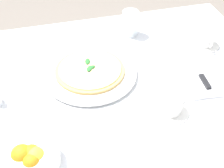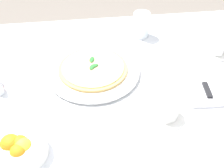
% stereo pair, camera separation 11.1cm
% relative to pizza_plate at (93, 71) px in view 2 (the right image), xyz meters
% --- Properties ---
extents(dining_table, '(1.19, 1.19, 0.73)m').
position_rel_pizza_plate_xyz_m(dining_table, '(-0.19, -0.12, -0.13)').
color(dining_table, white).
rests_on(dining_table, ground_plane).
extents(pizza_plate, '(0.35, 0.35, 0.02)m').
position_rel_pizza_plate_xyz_m(pizza_plate, '(0.00, 0.00, 0.00)').
color(pizza_plate, white).
rests_on(pizza_plate, dining_table).
extents(pizza, '(0.26, 0.26, 0.02)m').
position_rel_pizza_plate_xyz_m(pizza, '(0.00, -0.00, 0.01)').
color(pizza, '#DBAD60').
rests_on(pizza, pizza_plate).
extents(coffee_cup_back_corner, '(0.13, 0.13, 0.07)m').
position_rel_pizza_plate_xyz_m(coffee_cup_back_corner, '(0.07, -0.51, 0.02)').
color(coffee_cup_back_corner, white).
rests_on(coffee_cup_back_corner, dining_table).
extents(coffee_cup_far_right, '(0.13, 0.13, 0.06)m').
position_rel_pizza_plate_xyz_m(coffee_cup_far_right, '(-0.25, -0.22, 0.02)').
color(coffee_cup_far_right, white).
rests_on(coffee_cup_far_right, dining_table).
extents(water_glass_center_back, '(0.07, 0.07, 0.11)m').
position_rel_pizza_plate_xyz_m(water_glass_center_back, '(0.24, -0.23, 0.04)').
color(water_glass_center_back, white).
rests_on(water_glass_center_back, dining_table).
extents(napkin_folded, '(0.23, 0.15, 0.02)m').
position_rel_pizza_plate_xyz_m(napkin_folded, '(-0.12, -0.39, -0.00)').
color(napkin_folded, white).
rests_on(napkin_folded, dining_table).
extents(dinner_knife, '(0.20, 0.03, 0.01)m').
position_rel_pizza_plate_xyz_m(dinner_knife, '(-0.12, -0.39, 0.01)').
color(dinner_knife, silver).
rests_on(dinner_knife, napkin_folded).
extents(citrus_bowl, '(0.15, 0.15, 0.07)m').
position_rel_pizza_plate_xyz_m(citrus_bowl, '(-0.34, 0.24, 0.02)').
color(citrus_bowl, white).
rests_on(citrus_bowl, dining_table).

